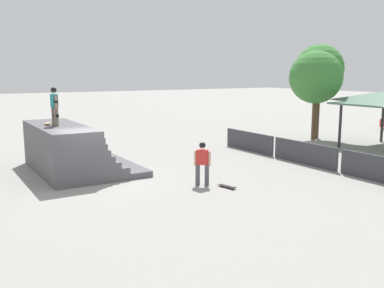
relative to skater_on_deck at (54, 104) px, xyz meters
The scene contains 9 objects.
ground_plane 3.95m from the skater_on_deck, 19.22° to the left, with size 160.00×160.00×0.00m, color gray.
quarter_pipe_ramp 2.18m from the skater_on_deck, 102.03° to the left, with size 5.74×4.00×2.07m.
skater_on_deck is the anchor object (origin of this frame).
skateboard_on_deck 1.06m from the skater_on_deck, 161.71° to the right, with size 0.79×0.41×0.09m.
bystander_walking 6.79m from the skater_on_deck, 41.15° to the left, with size 0.51×0.57×1.68m.
skateboard_on_ground 8.07m from the skater_on_deck, 40.20° to the left, with size 0.82×0.36×0.09m.
barrier_fence 11.55m from the skater_on_deck, 68.44° to the left, with size 12.19×0.12×1.05m.
tree_beside_pavilion 17.37m from the skater_on_deck, 94.32° to the left, with size 3.12×3.12×6.11m.
tree_far_back 16.56m from the skater_on_deck, 93.07° to the left, with size 3.35×3.35×5.69m.
Camera 1 is at (15.94, -5.27, 4.29)m, focal length 40.00 mm.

